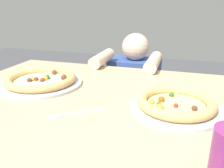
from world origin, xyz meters
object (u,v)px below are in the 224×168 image
at_px(pizza_near, 176,104).
at_px(fork, 74,113).
at_px(pizza_far, 41,80).
at_px(diner_seated, 133,102).

bearing_deg(pizza_near, fork, -157.14).
bearing_deg(pizza_far, diner_seated, 65.79).
bearing_deg(fork, pizza_near, 22.86).
height_order(fork, diner_seated, diner_seated).
xyz_separation_m(pizza_far, diner_seated, (0.29, 0.66, -0.34)).
xyz_separation_m(pizza_near, fork, (-0.32, -0.14, -0.02)).
height_order(pizza_near, diner_seated, diner_seated).
relative_size(pizza_near, diner_seated, 0.35).
relative_size(pizza_near, fork, 1.86).
relative_size(pizza_far, diner_seated, 0.40).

